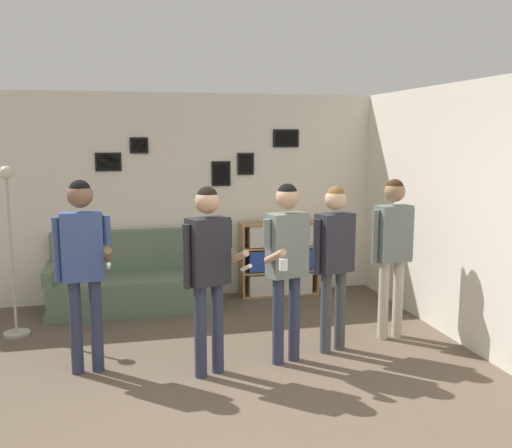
{
  "coord_description": "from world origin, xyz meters",
  "views": [
    {
      "loc": [
        -0.78,
        -3.73,
        2.16
      ],
      "look_at": [
        0.53,
        1.88,
        1.26
      ],
      "focal_mm": 40.0,
      "sensor_mm": 36.0,
      "label": 1
    }
  ],
  "objects_px": {
    "floor_lamp": "(11,250)",
    "person_player_foreground_left": "(83,255)",
    "person_spectator_far_right": "(393,241)",
    "person_player_foreground_center": "(208,260)",
    "person_watcher_holding_cup": "(287,254)",
    "bottle_on_floor": "(97,324)",
    "person_spectator_near_bookshelf": "(334,251)",
    "couch": "(134,284)",
    "bookshelf": "(279,259)"
  },
  "relations": [
    {
      "from": "couch",
      "to": "person_player_foreground_left",
      "type": "distance_m",
      "value": 2.12
    },
    {
      "from": "bookshelf",
      "to": "bottle_on_floor",
      "type": "height_order",
      "value": "bookshelf"
    },
    {
      "from": "person_watcher_holding_cup",
      "to": "person_spectator_far_right",
      "type": "relative_size",
      "value": 1.01
    },
    {
      "from": "bookshelf",
      "to": "person_spectator_far_right",
      "type": "height_order",
      "value": "person_spectator_far_right"
    },
    {
      "from": "person_spectator_far_right",
      "to": "person_player_foreground_left",
      "type": "bearing_deg",
      "value": -176.11
    },
    {
      "from": "person_player_foreground_center",
      "to": "person_spectator_far_right",
      "type": "bearing_deg",
      "value": 14.28
    },
    {
      "from": "person_watcher_holding_cup",
      "to": "bottle_on_floor",
      "type": "distance_m",
      "value": 2.43
    },
    {
      "from": "person_player_foreground_left",
      "to": "bottle_on_floor",
      "type": "distance_m",
      "value": 1.5
    },
    {
      "from": "couch",
      "to": "floor_lamp",
      "type": "bearing_deg",
      "value": -151.05
    },
    {
      "from": "person_player_foreground_left",
      "to": "person_spectator_near_bookshelf",
      "type": "bearing_deg",
      "value": -0.3
    },
    {
      "from": "person_player_foreground_left",
      "to": "person_player_foreground_center",
      "type": "distance_m",
      "value": 1.13
    },
    {
      "from": "couch",
      "to": "person_spectator_far_right",
      "type": "xyz_separation_m",
      "value": [
        2.66,
        -1.7,
        0.75
      ]
    },
    {
      "from": "person_spectator_far_right",
      "to": "bottle_on_floor",
      "type": "xyz_separation_m",
      "value": [
        -3.08,
        0.89,
        -0.97
      ]
    },
    {
      "from": "floor_lamp",
      "to": "person_player_foreground_left",
      "type": "relative_size",
      "value": 1.04
    },
    {
      "from": "person_watcher_holding_cup",
      "to": "person_spectator_near_bookshelf",
      "type": "xyz_separation_m",
      "value": [
        0.54,
        0.17,
        -0.04
      ]
    },
    {
      "from": "floor_lamp",
      "to": "person_player_foreground_left",
      "type": "distance_m",
      "value": 1.46
    },
    {
      "from": "person_spectator_near_bookshelf",
      "to": "floor_lamp",
      "type": "bearing_deg",
      "value": 159.16
    },
    {
      "from": "person_spectator_near_bookshelf",
      "to": "person_spectator_far_right",
      "type": "xyz_separation_m",
      "value": [
        0.74,
        0.22,
        0.03
      ]
    },
    {
      "from": "floor_lamp",
      "to": "person_watcher_holding_cup",
      "type": "relative_size",
      "value": 1.07
    },
    {
      "from": "floor_lamp",
      "to": "person_watcher_holding_cup",
      "type": "bearing_deg",
      "value": -27.59
    },
    {
      "from": "person_player_foreground_left",
      "to": "person_player_foreground_center",
      "type": "height_order",
      "value": "person_player_foreground_left"
    },
    {
      "from": "person_watcher_holding_cup",
      "to": "person_spectator_far_right",
      "type": "distance_m",
      "value": 1.34
    },
    {
      "from": "person_spectator_near_bookshelf",
      "to": "couch",
      "type": "bearing_deg",
      "value": 134.89
    },
    {
      "from": "person_player_foreground_center",
      "to": "bottle_on_floor",
      "type": "relative_size",
      "value": 7.77
    },
    {
      "from": "person_watcher_holding_cup",
      "to": "couch",
      "type": "bearing_deg",
      "value": 123.33
    },
    {
      "from": "person_spectator_far_right",
      "to": "person_player_foreground_center",
      "type": "bearing_deg",
      "value": -165.72
    },
    {
      "from": "person_spectator_near_bookshelf",
      "to": "bottle_on_floor",
      "type": "relative_size",
      "value": 7.54
    },
    {
      "from": "floor_lamp",
      "to": "couch",
      "type": "bearing_deg",
      "value": 28.95
    },
    {
      "from": "bottle_on_floor",
      "to": "couch",
      "type": "bearing_deg",
      "value": 62.19
    },
    {
      "from": "floor_lamp",
      "to": "person_player_foreground_left",
      "type": "xyz_separation_m",
      "value": [
        0.82,
        -1.2,
        0.16
      ]
    },
    {
      "from": "person_spectator_far_right",
      "to": "couch",
      "type": "bearing_deg",
      "value": 147.37
    },
    {
      "from": "person_watcher_holding_cup",
      "to": "person_spectator_far_right",
      "type": "xyz_separation_m",
      "value": [
        1.28,
        0.4,
        -0.01
      ]
    },
    {
      "from": "person_spectator_near_bookshelf",
      "to": "bottle_on_floor",
      "type": "bearing_deg",
      "value": 154.54
    },
    {
      "from": "person_player_foreground_center",
      "to": "person_spectator_far_right",
      "type": "xyz_separation_m",
      "value": [
        2.04,
        0.52,
        -0.01
      ]
    },
    {
      "from": "floor_lamp",
      "to": "person_spectator_far_right",
      "type": "height_order",
      "value": "floor_lamp"
    },
    {
      "from": "couch",
      "to": "bookshelf",
      "type": "bearing_deg",
      "value": 5.59
    },
    {
      "from": "person_player_foreground_left",
      "to": "person_watcher_holding_cup",
      "type": "height_order",
      "value": "person_player_foreground_left"
    },
    {
      "from": "couch",
      "to": "person_watcher_holding_cup",
      "type": "xyz_separation_m",
      "value": [
        1.38,
        -2.1,
        0.76
      ]
    },
    {
      "from": "person_player_foreground_left",
      "to": "person_spectator_far_right",
      "type": "relative_size",
      "value": 1.04
    },
    {
      "from": "bottle_on_floor",
      "to": "person_spectator_near_bookshelf",
      "type": "bearing_deg",
      "value": -25.46
    },
    {
      "from": "floor_lamp",
      "to": "person_watcher_holding_cup",
      "type": "xyz_separation_m",
      "value": [
        2.66,
        -1.39,
        0.12
      ]
    },
    {
      "from": "person_player_foreground_center",
      "to": "person_spectator_far_right",
      "type": "relative_size",
      "value": 1.01
    },
    {
      "from": "person_player_foreground_left",
      "to": "bottle_on_floor",
      "type": "bearing_deg",
      "value": 88.12
    },
    {
      "from": "bookshelf",
      "to": "bottle_on_floor",
      "type": "relative_size",
      "value": 4.79
    },
    {
      "from": "person_player_foreground_left",
      "to": "person_spectator_far_right",
      "type": "distance_m",
      "value": 3.13
    },
    {
      "from": "bookshelf",
      "to": "person_player_foreground_left",
      "type": "bearing_deg",
      "value": -138.81
    },
    {
      "from": "couch",
      "to": "person_player_foreground_center",
      "type": "height_order",
      "value": "person_player_foreground_center"
    },
    {
      "from": "person_spectator_near_bookshelf",
      "to": "bottle_on_floor",
      "type": "height_order",
      "value": "person_spectator_near_bookshelf"
    },
    {
      "from": "person_player_foreground_center",
      "to": "person_spectator_near_bookshelf",
      "type": "distance_m",
      "value": 1.33
    },
    {
      "from": "person_spectator_near_bookshelf",
      "to": "person_spectator_far_right",
      "type": "distance_m",
      "value": 0.77
    }
  ]
}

